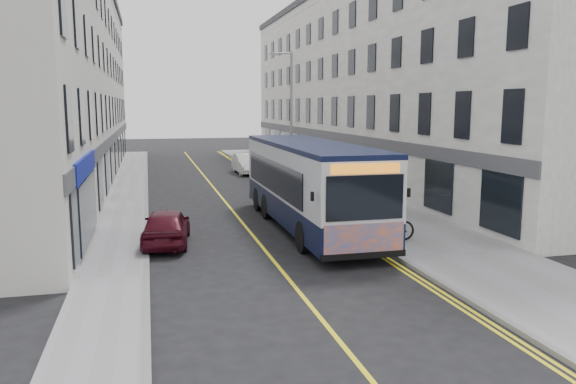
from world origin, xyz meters
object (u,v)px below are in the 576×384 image
bicycle (386,226)px  car_maroon (166,226)px  city_bus (309,182)px  pedestrian_near (334,179)px  car_white (247,164)px  streetlamp (290,116)px  pedestrian_far (334,174)px

bicycle → car_maroon: 7.91m
city_bus → pedestrian_near: size_ratio=6.14×
bicycle → car_maroon: bearing=81.3°
bicycle → car_white: 22.34m
bicycle → pedestrian_near: 9.76m
streetlamp → car_maroon: bearing=-123.5°
city_bus → bicycle: 3.97m
car_white → car_maroon: car_white is taller
streetlamp → car_white: streetlamp is taller
bicycle → car_maroon: (-7.68, 1.88, -0.01)m
car_white → car_maroon: (-6.48, -20.42, -0.05)m
streetlamp → car_maroon: streetlamp is taller
car_maroon → streetlamp: bearing=-117.1°
bicycle → pedestrian_near: (1.31, 9.67, 0.42)m
streetlamp → pedestrian_far: bearing=-9.4°
pedestrian_near → car_white: size_ratio=0.45×
city_bus → pedestrian_far: city_bus is taller
bicycle → pedestrian_far: pedestrian_far is taller
car_white → car_maroon: 21.42m
city_bus → car_white: (0.75, 19.08, -1.19)m
pedestrian_far → car_maroon: pedestrian_far is taller
bicycle → car_white: (-1.20, 22.30, 0.04)m
pedestrian_far → bicycle: bearing=-98.1°
city_bus → pedestrian_near: city_bus is taller
streetlamp → city_bus: streetlamp is taller
city_bus → car_white: 19.13m
streetlamp → bicycle: bearing=-89.0°
pedestrian_near → car_maroon: (-8.99, -7.78, -0.43)m
car_maroon → pedestrian_near: bearing=-132.7°
pedestrian_far → car_maroon: bearing=-130.4°
bicycle → pedestrian_far: (2.35, 12.71, 0.32)m
pedestrian_near → car_maroon: 11.90m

